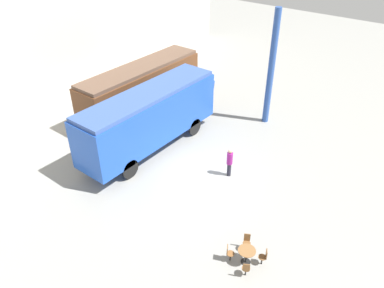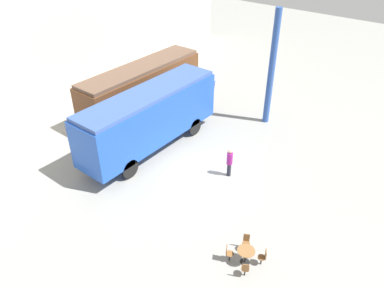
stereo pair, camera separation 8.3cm
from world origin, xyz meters
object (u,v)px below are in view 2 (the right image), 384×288
cafe_table_near (246,253)px  visitor_person (230,161)px  streamlined_locomotive (158,111)px  passenger_coach_wooden (142,84)px  cafe_chair_0 (245,269)px

cafe_table_near → visitor_person: size_ratio=0.44×
streamlined_locomotive → cafe_table_near: 10.90m
cafe_table_near → passenger_coach_wooden: bearing=61.1°
passenger_coach_wooden → cafe_chair_0: 16.37m
passenger_coach_wooden → streamlined_locomotive: bearing=-123.2°
streamlined_locomotive → cafe_table_near: bearing=-117.0°
cafe_chair_0 → visitor_person: 7.04m
cafe_chair_0 → visitor_person: size_ratio=0.48×
passenger_coach_wooden → cafe_chair_0: passenger_coach_wooden is taller
cafe_table_near → cafe_chair_0: 0.77m
streamlined_locomotive → cafe_table_near: size_ratio=15.33×
visitor_person → cafe_table_near: bearing=-139.7°
streamlined_locomotive → visitor_person: (-0.10, -5.54, -1.34)m
passenger_coach_wooden → cafe_table_near: passenger_coach_wooden is taller
passenger_coach_wooden → cafe_table_near: bearing=-118.9°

